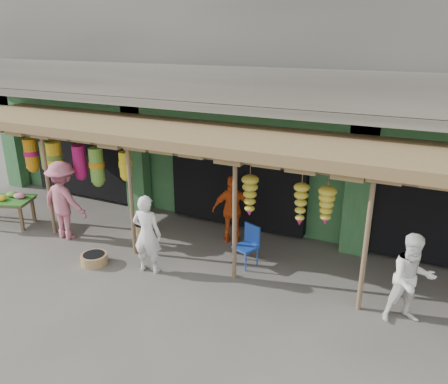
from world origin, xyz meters
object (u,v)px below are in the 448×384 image
at_px(person_right, 411,279).
at_px(person_vendor, 233,210).
at_px(person_front, 147,234).
at_px(person_shopper, 64,200).
at_px(blue_chair, 248,243).
at_px(flower_table, 4,200).

distance_m(person_right, person_vendor, 4.32).
bearing_deg(person_front, person_shopper, -17.55).
relative_size(person_front, person_right, 1.03).
relative_size(person_front, person_vendor, 1.03).
height_order(blue_chair, person_vendor, person_vendor).
distance_m(flower_table, person_shopper, 1.99).
distance_m(person_vendor, person_shopper, 4.08).
distance_m(blue_chair, person_front, 2.16).
bearing_deg(person_vendor, person_front, 36.60).
bearing_deg(person_vendor, blue_chair, 104.39).
height_order(blue_chair, person_shopper, person_shopper).
xyz_separation_m(person_vendor, person_shopper, (-3.76, -1.56, 0.14)).
bearing_deg(person_shopper, flower_table, 6.45).
xyz_separation_m(flower_table, person_front, (4.73, -0.35, 0.15)).
height_order(blue_chair, person_right, person_right).
height_order(person_front, person_vendor, person_front).
bearing_deg(person_vendor, person_right, 131.97).
xyz_separation_m(person_right, person_vendor, (-4.04, 1.52, 0.00)).
bearing_deg(blue_chair, person_shopper, -150.43).
relative_size(person_front, person_shopper, 0.88).
xyz_separation_m(blue_chair, person_right, (3.27, -0.66, 0.32)).
xyz_separation_m(flower_table, person_shopper, (1.97, 0.14, 0.27)).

